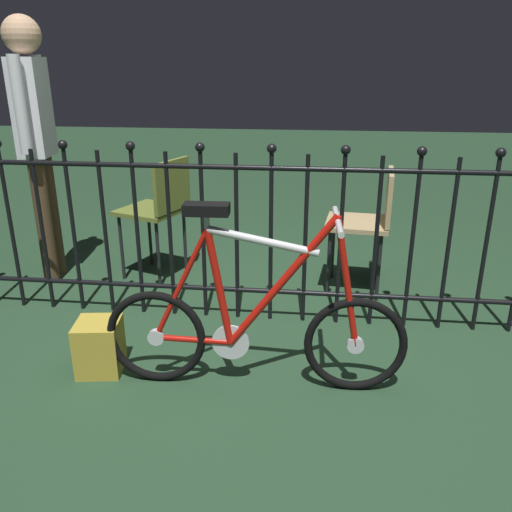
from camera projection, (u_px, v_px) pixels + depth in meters
ground_plane at (247, 367)px, 2.72m from camera, size 20.00×20.00×0.00m
iron_fence at (249, 231)px, 3.05m from camera, size 4.73×0.07×1.11m
bicycle at (254, 326)px, 2.46m from camera, size 1.43×0.40×0.91m
chair_tan at (369, 217)px, 3.45m from camera, size 0.45×0.44×0.83m
chair_olive at (160, 205)px, 3.66m from camera, size 0.52×0.52×0.86m
person_visitor at (35, 128)px, 3.48m from camera, size 0.24×0.47×1.76m
display_crate at (100, 346)px, 2.64m from camera, size 0.24×0.24×0.27m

